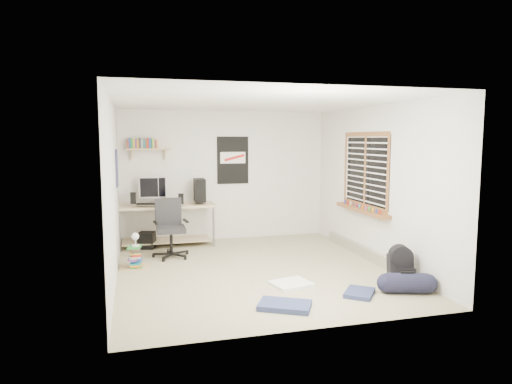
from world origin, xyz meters
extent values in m
cube|color=gray|center=(0.00, 0.00, -0.01)|extent=(4.00, 4.50, 0.01)
cube|color=white|center=(0.00, 0.00, 2.50)|extent=(4.00, 4.50, 0.01)
cube|color=silver|center=(0.00, 2.25, 1.25)|extent=(4.00, 0.01, 2.50)
cube|color=silver|center=(-2.00, 0.00, 1.25)|extent=(0.01, 4.50, 2.50)
cube|color=silver|center=(2.00, 0.00, 1.25)|extent=(0.01, 4.50, 2.50)
cube|color=tan|center=(-1.17, 1.97, 0.36)|extent=(1.93, 1.28, 0.81)
cube|color=#A5A5AA|center=(-1.47, 2.00, 1.01)|extent=(0.36, 0.14, 0.39)
cube|color=#9C9CA1|center=(-1.34, 2.00, 1.01)|extent=(0.36, 0.11, 0.39)
cube|color=black|center=(-0.55, 1.91, 1.02)|extent=(0.20, 0.41, 0.42)
cube|color=black|center=(-1.50, 1.72, 0.82)|extent=(0.41, 0.23, 0.02)
cube|color=black|center=(-1.75, 1.91, 0.91)|extent=(0.10, 0.10, 0.20)
cube|color=black|center=(-0.92, 1.65, 0.90)|extent=(0.10, 0.10, 0.19)
cube|color=black|center=(-1.15, 1.08, 0.49)|extent=(0.71, 0.71, 0.98)
cube|color=tan|center=(-1.45, 2.14, 1.78)|extent=(0.80, 0.22, 0.24)
cube|color=black|center=(0.15, 2.23, 1.55)|extent=(0.62, 0.03, 0.92)
cube|color=navy|center=(-1.99, 1.20, 1.50)|extent=(0.02, 0.42, 0.60)
cube|color=brown|center=(1.95, 0.30, 1.45)|extent=(0.10, 1.50, 1.26)
cube|color=#B7B2A8|center=(1.96, 0.30, 0.09)|extent=(0.08, 2.50, 0.18)
cube|color=black|center=(1.75, -1.15, 0.20)|extent=(0.37, 0.33, 0.42)
cylinder|color=black|center=(1.62, -1.52, 0.14)|extent=(0.33, 0.33, 0.51)
cube|color=white|center=(0.29, -0.83, 0.02)|extent=(0.58, 0.53, 0.04)
cube|color=navy|center=(-0.06, -1.61, 0.03)|extent=(0.71, 0.62, 0.07)
cube|color=navy|center=(1.00, -1.42, 0.03)|extent=(0.53, 0.55, 0.05)
cube|color=brown|center=(-1.75, 0.58, 0.15)|extent=(0.48, 0.43, 0.28)
cube|color=white|center=(-1.73, 0.56, 0.38)|extent=(0.19, 0.24, 0.20)
cube|color=black|center=(-1.53, 1.83, 0.14)|extent=(0.34, 0.34, 0.31)
camera|label=1|loc=(-1.72, -6.48, 1.97)|focal=32.00mm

